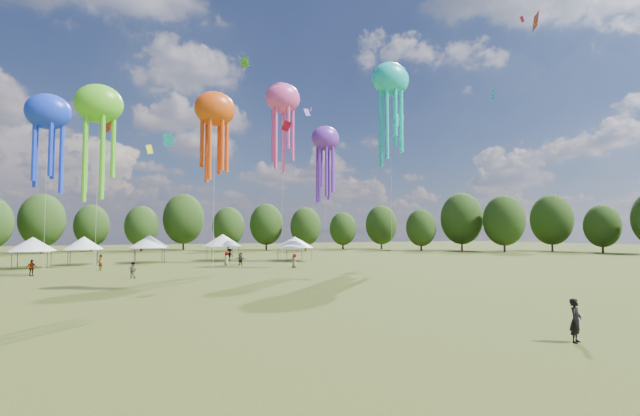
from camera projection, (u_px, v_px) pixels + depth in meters
name	position (u px, v px, depth m)	size (l,w,h in m)	color
ground	(432.00, 357.00, 15.92)	(300.00, 300.00, 0.00)	#384416
observer_main	(576.00, 321.00, 18.04)	(0.63, 0.41, 1.73)	black
spectator_near	(133.00, 270.00, 42.54)	(0.75, 0.58, 1.54)	gray
spectators_far	(215.00, 259.00, 58.67)	(28.37, 17.54, 1.77)	gray
festival_tents	(174.00, 242.00, 64.11)	(39.51, 10.63, 3.99)	#47474C
show_kites	(251.00, 118.00, 57.01)	(48.72, 31.26, 28.77)	#5DD723
small_kites	(213.00, 11.00, 55.54)	(72.82, 60.95, 45.31)	#5DD723
treeline	(159.00, 218.00, 71.51)	(201.57, 95.24, 13.43)	#38281C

